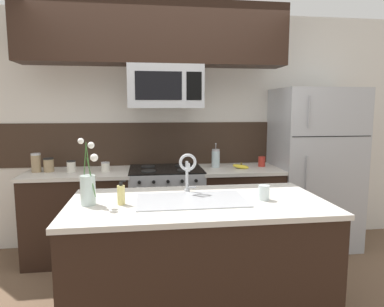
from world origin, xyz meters
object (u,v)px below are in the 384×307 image
at_px(banana_bunch, 241,167).
at_px(stove_range, 166,211).
at_px(microwave, 165,87).
at_px(storage_jar_medium, 49,165).
at_px(drinking_glass, 264,193).
at_px(storage_jar_tall, 36,163).
at_px(dish_soap_bottle, 121,195).
at_px(refrigerator, 313,168).
at_px(coffee_tin, 262,161).
at_px(storage_jar_squat, 105,167).
at_px(french_press, 216,158).
at_px(storage_jar_short, 71,166).
at_px(flower_vase, 88,188).
at_px(sink_faucet, 188,168).

bearing_deg(banana_bunch, stove_range, 175.73).
height_order(microwave, storage_jar_medium, microwave).
bearing_deg(storage_jar_medium, drinking_glass, -36.61).
height_order(banana_bunch, drinking_glass, drinking_glass).
xyz_separation_m(storage_jar_tall, dish_soap_bottle, (0.93, -1.32, -0.03)).
height_order(refrigerator, coffee_tin, refrigerator).
distance_m(microwave, storage_jar_squat, 1.02).
distance_m(stove_range, french_press, 0.78).
bearing_deg(drinking_glass, storage_jar_medium, 143.39).
xyz_separation_m(storage_jar_short, flower_vase, (0.37, -1.25, 0.06)).
height_order(refrigerator, flower_vase, refrigerator).
bearing_deg(stove_range, storage_jar_short, -179.80).
distance_m(stove_range, storage_jar_short, 1.08).
height_order(storage_jar_squat, banana_bunch, storage_jar_squat).
relative_size(storage_jar_squat, banana_bunch, 0.51).
height_order(storage_jar_short, banana_bunch, storage_jar_short).
bearing_deg(microwave, coffee_tin, 3.81).
relative_size(sink_faucet, drinking_glass, 2.91).
xyz_separation_m(microwave, drinking_glass, (0.61, -1.28, -0.80)).
bearing_deg(storage_jar_short, dish_soap_bottle, -65.51).
distance_m(storage_jar_tall, storage_jar_short, 0.35).
relative_size(storage_jar_short, coffee_tin, 1.05).
relative_size(storage_jar_medium, banana_bunch, 0.74).
distance_m(refrigerator, sink_faucet, 1.89).
distance_m(microwave, storage_jar_short, 1.25).
relative_size(microwave, banana_bunch, 3.91).
bearing_deg(dish_soap_bottle, banana_bunch, 45.96).
bearing_deg(french_press, storage_jar_tall, -179.31).
bearing_deg(drinking_glass, coffee_tin, 71.30).
bearing_deg(storage_jar_medium, storage_jar_short, -10.03).
xyz_separation_m(french_press, drinking_glass, (0.06, -1.36, -0.05)).
bearing_deg(banana_bunch, storage_jar_tall, 177.35).
distance_m(french_press, flower_vase, 1.74).
relative_size(microwave, dish_soap_bottle, 4.51).
bearing_deg(coffee_tin, flower_vase, -141.77).
xyz_separation_m(stove_range, storage_jar_medium, (-1.19, 0.04, 0.52)).
height_order(storage_jar_tall, banana_bunch, storage_jar_tall).
height_order(french_press, coffee_tin, french_press).
xyz_separation_m(storage_jar_squat, drinking_glass, (1.23, -1.27, 0.00)).
bearing_deg(sink_faucet, microwave, 95.82).
bearing_deg(banana_bunch, drinking_glass, -98.78).
xyz_separation_m(storage_jar_squat, sink_faucet, (0.72, -1.01, 0.15)).
relative_size(microwave, storage_jar_tall, 3.89).
relative_size(dish_soap_bottle, flower_vase, 0.37).
bearing_deg(drinking_glass, storage_jar_short, 140.47).
height_order(coffee_tin, dish_soap_bottle, dish_soap_bottle).
bearing_deg(banana_bunch, french_press, 154.72).
bearing_deg(dish_soap_bottle, storage_jar_short, 114.49).
xyz_separation_m(storage_jar_tall, banana_bunch, (2.11, -0.10, -0.07)).
height_order(dish_soap_bottle, flower_vase, flower_vase).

